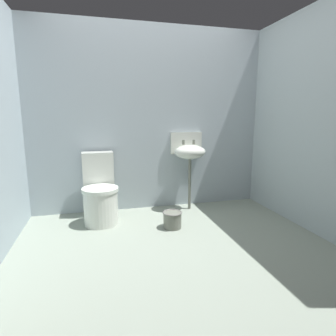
# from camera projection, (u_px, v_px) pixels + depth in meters

# --- Properties ---
(ground_plane) EXTENTS (3.36, 2.85, 0.08)m
(ground_plane) POSITION_uv_depth(u_px,v_px,m) (176.00, 252.00, 2.58)
(ground_plane) COLOR gray
(wall_back) EXTENTS (3.36, 0.10, 2.31)m
(wall_back) POSITION_uv_depth(u_px,v_px,m) (149.00, 120.00, 3.57)
(wall_back) COLOR #A3B0B8
(wall_back) RESTS_ON ground
(wall_right) EXTENTS (0.10, 2.65, 2.31)m
(wall_right) POSITION_uv_depth(u_px,v_px,m) (319.00, 121.00, 2.82)
(wall_right) COLOR #A2B1B5
(wall_right) RESTS_ON ground
(toilet_near_wall) EXTENTS (0.42, 0.61, 0.78)m
(toilet_near_wall) POSITION_uv_depth(u_px,v_px,m) (100.00, 194.00, 3.19)
(toilet_near_wall) COLOR silver
(toilet_near_wall) RESTS_ON ground
(sink) EXTENTS (0.42, 0.35, 0.99)m
(sink) POSITION_uv_depth(u_px,v_px,m) (189.00, 151.00, 3.56)
(sink) COLOR slate
(sink) RESTS_ON ground
(bucket) EXTENTS (0.21, 0.21, 0.18)m
(bucket) POSITION_uv_depth(u_px,v_px,m) (172.00, 219.00, 3.03)
(bucket) COLOR slate
(bucket) RESTS_ON ground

